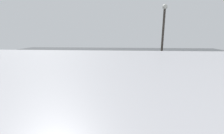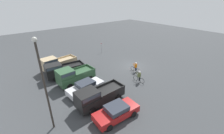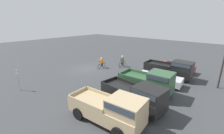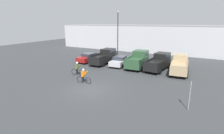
# 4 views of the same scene
# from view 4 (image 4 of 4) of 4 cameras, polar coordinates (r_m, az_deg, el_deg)

# --- Properties ---
(ground_plane) EXTENTS (80.00, 80.00, 0.00)m
(ground_plane) POSITION_cam_4_polar(r_m,az_deg,el_deg) (17.26, -7.11, -7.26)
(ground_plane) COLOR #383A3D
(warehouse_building) EXTENTS (47.43, 10.41, 5.64)m
(warehouse_building) POSITION_cam_4_polar(r_m,az_deg,el_deg) (41.39, 15.53, 9.14)
(warehouse_building) COLOR silver
(warehouse_building) RESTS_ON ground_plane
(sedan_0) EXTENTS (2.19, 4.56, 1.42)m
(sedan_0) POSITION_cam_4_polar(r_m,az_deg,el_deg) (28.84, -7.49, 3.13)
(sedan_0) COLOR maroon
(sedan_0) RESTS_ON ground_plane
(pickup_truck_0) EXTENTS (2.26, 5.53, 2.15)m
(pickup_truck_0) POSITION_cam_4_polar(r_m,az_deg,el_deg) (27.52, -2.40, 3.52)
(pickup_truck_0) COLOR black
(pickup_truck_0) RESTS_ON ground_plane
(sedan_1) EXTENTS (2.25, 4.72, 1.44)m
(sedan_1) POSITION_cam_4_polar(r_m,az_deg,el_deg) (26.08, 2.65, 2.05)
(sedan_1) COLOR silver
(sedan_1) RESTS_ON ground_plane
(pickup_truck_1) EXTENTS (2.47, 4.97, 2.32)m
(pickup_truck_1) POSITION_cam_4_polar(r_m,az_deg,el_deg) (25.10, 8.58, 2.47)
(pickup_truck_1) COLOR #2D5133
(pickup_truck_1) RESTS_ON ground_plane
(pickup_truck_2) EXTENTS (2.55, 5.55, 2.14)m
(pickup_truck_2) POSITION_cam_4_polar(r_m,az_deg,el_deg) (24.68, 15.13, 1.73)
(pickup_truck_2) COLOR black
(pickup_truck_2) RESTS_ON ground_plane
(pickup_truck_3) EXTENTS (2.52, 5.51, 2.20)m
(pickup_truck_3) POSITION_cam_4_polar(r_m,az_deg,el_deg) (24.01, 21.28, 0.96)
(pickup_truck_3) COLOR tan
(pickup_truck_3) RESTS_ON ground_plane
(cyclist_0) EXTENTS (1.75, 0.49, 1.60)m
(cyclist_0) POSITION_cam_4_polar(r_m,az_deg,el_deg) (18.85, -9.27, -2.90)
(cyclist_0) COLOR black
(cyclist_0) RESTS_ON ground_plane
(cyclist_1) EXTENTS (1.82, 0.49, 1.71)m
(cyclist_1) POSITION_cam_4_polar(r_m,az_deg,el_deg) (21.73, -11.23, -0.38)
(cyclist_1) COLOR black
(cyclist_1) RESTS_ON ground_plane
(fire_lane_sign) EXTENTS (0.06, 0.30, 2.26)m
(fire_lane_sign) POSITION_cam_4_polar(r_m,az_deg,el_deg) (14.04, 24.13, -7.73)
(fire_lane_sign) COLOR #9E9EA3
(fire_lane_sign) RESTS_ON ground_plane
(lamppost) EXTENTS (0.36, 0.36, 8.20)m
(lamppost) POSITION_cam_4_polar(r_m,az_deg,el_deg) (31.30, 1.91, 11.52)
(lamppost) COLOR #2D2823
(lamppost) RESTS_ON ground_plane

